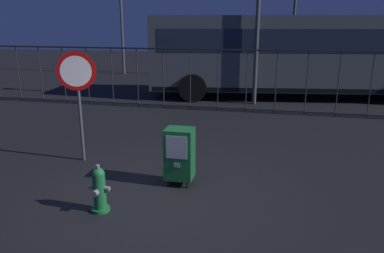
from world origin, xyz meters
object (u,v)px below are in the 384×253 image
Objects in this scene: fire_hydrant at (99,190)px; newspaper_box_primary at (180,154)px; bus_near at (293,52)px; stop_sign at (77,84)px.

newspaper_box_primary reaches higher than fire_hydrant.
bus_near is at bearing 76.18° from newspaper_box_primary.
bus_near is at bearing 72.76° from fire_hydrant.
fire_hydrant is 0.33× the size of stop_sign.
fire_hydrant is 10.50m from bus_near.
stop_sign is at bearing 162.49° from newspaper_box_primary.
stop_sign is at bearing 124.39° from fire_hydrant.
stop_sign reaches higher than fire_hydrant.
bus_near reaches higher than stop_sign.
stop_sign is (-1.31, 1.92, 1.25)m from fire_hydrant.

